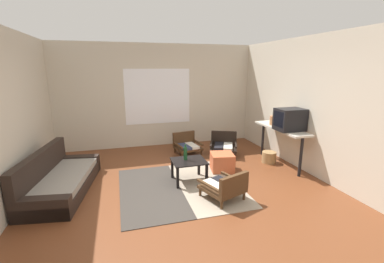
% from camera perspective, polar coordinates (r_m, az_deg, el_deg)
% --- Properties ---
extents(ground_plane, '(7.80, 7.80, 0.00)m').
position_cam_1_polar(ground_plane, '(4.56, -1.03, -13.44)').
color(ground_plane, brown).
extents(far_wall_with_window, '(5.60, 0.13, 2.70)m').
position_cam_1_polar(far_wall_with_window, '(7.09, -7.55, 7.74)').
color(far_wall_with_window, beige).
rests_on(far_wall_with_window, ground).
extents(side_wall_right, '(0.12, 6.60, 2.70)m').
position_cam_1_polar(side_wall_right, '(5.66, 25.13, 5.02)').
color(side_wall_right, beige).
rests_on(side_wall_right, ground).
extents(side_wall_left, '(0.12, 6.60, 2.70)m').
position_cam_1_polar(side_wall_left, '(4.58, -36.46, 1.80)').
color(side_wall_left, beige).
rests_on(side_wall_left, ground).
extents(area_rug, '(2.09, 2.14, 0.01)m').
position_cam_1_polar(area_rug, '(4.79, -2.68, -12.01)').
color(area_rug, '#38332D').
rests_on(area_rug, ground).
extents(couch, '(1.10, 2.06, 0.72)m').
position_cam_1_polar(couch, '(5.09, -27.14, -9.41)').
color(couch, black).
rests_on(couch, ground).
extents(coffee_table, '(0.62, 0.55, 0.42)m').
position_cam_1_polar(coffee_table, '(4.87, -0.68, -7.24)').
color(coffee_table, black).
rests_on(coffee_table, ground).
extents(armchair_by_window, '(0.67, 0.65, 0.51)m').
position_cam_1_polar(armchair_by_window, '(6.51, -1.18, -2.82)').
color(armchair_by_window, '#472D19').
rests_on(armchair_by_window, ground).
extents(armchair_striped_foreground, '(0.75, 0.77, 0.50)m').
position_cam_1_polar(armchair_striped_foreground, '(4.30, 7.22, -11.82)').
color(armchair_striped_foreground, '#472D19').
rests_on(armchair_striped_foreground, ground).
extents(armchair_corner, '(0.83, 0.82, 0.53)m').
position_cam_1_polar(armchair_corner, '(6.45, 6.92, -2.82)').
color(armchair_corner, black).
rests_on(armchair_corner, ground).
extents(ottoman_orange, '(0.53, 0.53, 0.36)m').
position_cam_1_polar(ottoman_orange, '(5.47, 6.61, -6.66)').
color(ottoman_orange, '#BC5633').
rests_on(ottoman_orange, ground).
extents(console_shelf, '(0.42, 1.51, 0.84)m').
position_cam_1_polar(console_shelf, '(5.94, 18.91, -0.04)').
color(console_shelf, beige).
rests_on(console_shelf, ground).
extents(crt_television, '(0.54, 0.42, 0.45)m').
position_cam_1_polar(crt_television, '(5.66, 20.63, 2.49)').
color(crt_television, black).
rests_on(crt_television, console_shelf).
extents(clay_vase, '(0.22, 0.22, 0.29)m').
position_cam_1_polar(clay_vase, '(6.11, 17.66, 2.40)').
color(clay_vase, '#A87047').
rests_on(clay_vase, console_shelf).
extents(glass_bottle, '(0.07, 0.07, 0.30)m').
position_cam_1_polar(glass_bottle, '(4.85, -1.45, -4.79)').
color(glass_bottle, '#194723').
rests_on(glass_bottle, coffee_table).
extents(wicker_basket, '(0.31, 0.31, 0.25)m').
position_cam_1_polar(wicker_basket, '(6.14, 16.50, -5.42)').
color(wicker_basket, '#9E7A4C').
rests_on(wicker_basket, ground).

